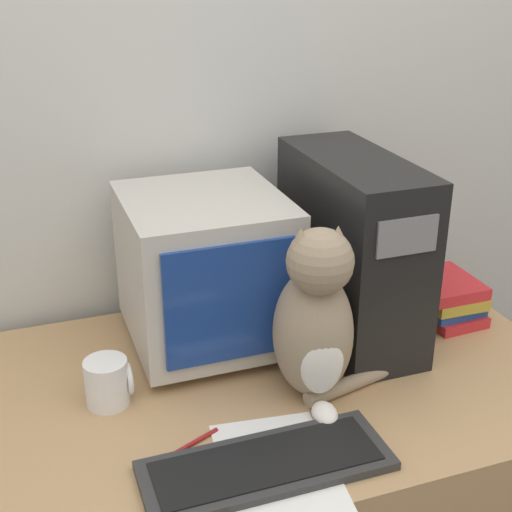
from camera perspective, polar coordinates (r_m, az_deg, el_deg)
The scene contains 10 objects.
wall_back at distance 1.86m, azimuth -3.50°, elevation 11.72°, with size 7.00×0.05×2.50m.
desk at distance 1.86m, azimuth 1.66°, elevation -19.12°, with size 1.31×0.83×0.74m.
crt_monitor at distance 1.67m, azimuth -4.06°, elevation -1.11°, with size 0.36×0.39×0.37m.
computer_tower at distance 1.72m, azimuth 7.62°, elevation 0.64°, with size 0.20×0.48×0.45m.
keyboard at distance 1.37m, azimuth 0.84°, elevation -16.38°, with size 0.47×0.17×0.02m.
cat at distance 1.48m, azimuth 4.78°, elevation -5.34°, with size 0.28×0.26×0.40m.
book_stack at distance 1.90m, azimuth 14.79°, elevation -3.18°, with size 0.17×0.21×0.11m.
pen at distance 1.43m, azimuth -5.48°, elevation -14.90°, with size 0.14×0.07×0.01m.
paper_sheet at distance 1.38m, azimuth 1.74°, elevation -16.51°, with size 0.24×0.32×0.00m.
mug at distance 1.54m, azimuth -11.74°, elevation -9.85°, with size 0.10×0.09×0.10m.
Camera 1 is at (-0.51, -0.85, 1.64)m, focal length 50.00 mm.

